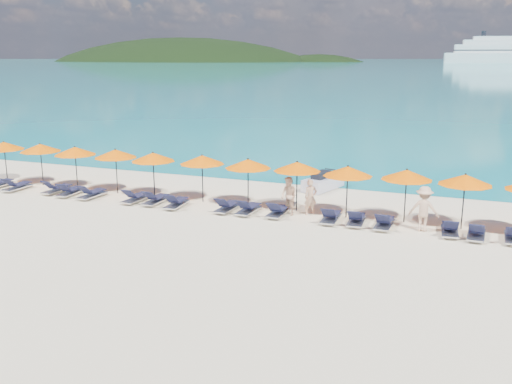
% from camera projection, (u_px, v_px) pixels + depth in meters
% --- Properties ---
extents(ground, '(1400.00, 1400.00, 0.00)m').
position_uv_depth(ground, '(227.00, 240.00, 21.40)').
color(ground, beige).
extents(sea, '(1600.00, 1300.00, 0.01)m').
position_uv_depth(sea, '(477.00, 61.00, 618.62)').
color(sea, '#1FA9B2').
rests_on(sea, ground).
extents(headland_main, '(374.00, 242.00, 126.50)m').
position_uv_depth(headland_main, '(181.00, 97.00, 625.60)').
color(headland_main, black).
rests_on(headland_main, ground).
extents(headland_small, '(162.00, 126.00, 85.50)m').
position_uv_depth(headland_small, '(318.00, 97.00, 589.66)').
color(headland_small, black).
rests_on(headland_small, ground).
extents(jetski, '(1.71, 2.88, 0.96)m').
position_uv_depth(jetski, '(323.00, 182.00, 29.40)').
color(jetski, silver).
rests_on(jetski, ground).
extents(beachgoer_a, '(0.68, 0.64, 1.55)m').
position_uv_depth(beachgoer_a, '(311.00, 197.00, 24.71)').
color(beachgoer_a, '#DCAC8A').
rests_on(beachgoer_a, ground).
extents(beachgoer_b, '(0.94, 0.80, 1.68)m').
position_uv_depth(beachgoer_b, '(289.00, 196.00, 24.65)').
color(beachgoer_b, '#DCAC8A').
rests_on(beachgoer_b, ground).
extents(beachgoer_c, '(1.19, 0.60, 1.81)m').
position_uv_depth(beachgoer_c, '(424.00, 209.00, 22.35)').
color(beachgoer_c, '#DCAC8A').
rests_on(beachgoer_c, ground).
extents(umbrella_0, '(2.10, 2.10, 2.28)m').
position_uv_depth(umbrella_0, '(4.00, 146.00, 30.72)').
color(umbrella_0, black).
rests_on(umbrella_0, ground).
extents(umbrella_1, '(2.10, 2.10, 2.28)m').
position_uv_depth(umbrella_1, '(40.00, 148.00, 30.05)').
color(umbrella_1, black).
rests_on(umbrella_1, ground).
extents(umbrella_2, '(2.10, 2.10, 2.28)m').
position_uv_depth(umbrella_2, '(75.00, 151.00, 29.05)').
color(umbrella_2, black).
rests_on(umbrella_2, ground).
extents(umbrella_3, '(2.10, 2.10, 2.28)m').
position_uv_depth(umbrella_3, '(116.00, 154.00, 28.27)').
color(umbrella_3, black).
rests_on(umbrella_3, ground).
extents(umbrella_4, '(2.10, 2.10, 2.28)m').
position_uv_depth(umbrella_4, '(153.00, 157.00, 27.33)').
color(umbrella_4, black).
rests_on(umbrella_4, ground).
extents(umbrella_5, '(2.10, 2.10, 2.28)m').
position_uv_depth(umbrella_5, '(202.00, 160.00, 26.61)').
color(umbrella_5, black).
rests_on(umbrella_5, ground).
extents(umbrella_6, '(2.10, 2.10, 2.28)m').
position_uv_depth(umbrella_6, '(248.00, 164.00, 25.63)').
color(umbrella_6, black).
rests_on(umbrella_6, ground).
extents(umbrella_7, '(2.10, 2.10, 2.28)m').
position_uv_depth(umbrella_7, '(297.00, 166.00, 25.00)').
color(umbrella_7, black).
rests_on(umbrella_7, ground).
extents(umbrella_8, '(2.10, 2.10, 2.28)m').
position_uv_depth(umbrella_8, '(348.00, 171.00, 23.99)').
color(umbrella_8, black).
rests_on(umbrella_8, ground).
extents(umbrella_9, '(2.10, 2.10, 2.28)m').
position_uv_depth(umbrella_9, '(407.00, 175.00, 23.29)').
color(umbrella_9, black).
rests_on(umbrella_9, ground).
extents(umbrella_10, '(2.10, 2.10, 2.28)m').
position_uv_depth(umbrella_10, '(465.00, 180.00, 22.36)').
color(umbrella_10, black).
rests_on(umbrella_10, ground).
extents(lounger_2, '(0.65, 1.71, 0.66)m').
position_uv_depth(lounger_2, '(17.00, 186.00, 29.26)').
color(lounger_2, silver).
rests_on(lounger_2, ground).
extents(lounger_3, '(0.73, 1.74, 0.66)m').
position_uv_depth(lounger_3, '(57.00, 188.00, 28.70)').
color(lounger_3, silver).
rests_on(lounger_3, ground).
extents(lounger_4, '(0.73, 1.74, 0.66)m').
position_uv_depth(lounger_4, '(70.00, 191.00, 28.16)').
color(lounger_4, silver).
rests_on(lounger_4, ground).
extents(lounger_5, '(0.67, 1.72, 0.66)m').
position_uv_depth(lounger_5, '(92.00, 193.00, 27.67)').
color(lounger_5, silver).
rests_on(lounger_5, ground).
extents(lounger_6, '(0.71, 1.73, 0.66)m').
position_uv_depth(lounger_6, '(136.00, 197.00, 26.91)').
color(lounger_6, silver).
rests_on(lounger_6, ground).
extents(lounger_7, '(0.62, 1.70, 0.66)m').
position_uv_depth(lounger_7, '(156.00, 199.00, 26.58)').
color(lounger_7, silver).
rests_on(lounger_7, ground).
extents(lounger_8, '(0.74, 1.74, 0.66)m').
position_uv_depth(lounger_8, '(177.00, 202.00, 25.97)').
color(lounger_8, silver).
rests_on(lounger_8, ground).
extents(lounger_9, '(0.67, 1.72, 0.66)m').
position_uv_depth(lounger_9, '(227.00, 206.00, 25.31)').
color(lounger_9, silver).
rests_on(lounger_9, ground).
extents(lounger_10, '(0.68, 1.72, 0.66)m').
position_uv_depth(lounger_10, '(248.00, 208.00, 24.97)').
color(lounger_10, silver).
rests_on(lounger_10, ground).
extents(lounger_11, '(0.63, 1.70, 0.66)m').
position_uv_depth(lounger_11, '(278.00, 211.00, 24.57)').
color(lounger_11, silver).
rests_on(lounger_11, ground).
extents(lounger_12, '(0.68, 1.72, 0.66)m').
position_uv_depth(lounger_12, '(331.00, 217.00, 23.71)').
color(lounger_12, silver).
rests_on(lounger_12, ground).
extents(lounger_13, '(0.73, 1.74, 0.66)m').
position_uv_depth(lounger_13, '(356.00, 219.00, 23.35)').
color(lounger_13, silver).
rests_on(lounger_13, ground).
extents(lounger_14, '(0.65, 1.71, 0.66)m').
position_uv_depth(lounger_14, '(384.00, 222.00, 22.88)').
color(lounger_14, silver).
rests_on(lounger_14, ground).
extents(lounger_15, '(0.77, 1.75, 0.66)m').
position_uv_depth(lounger_15, '(450.00, 229.00, 22.03)').
color(lounger_15, silver).
rests_on(lounger_15, ground).
extents(lounger_16, '(0.67, 1.72, 0.66)m').
position_uv_depth(lounger_16, '(476.00, 233.00, 21.57)').
color(lounger_16, silver).
rests_on(lounger_16, ground).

